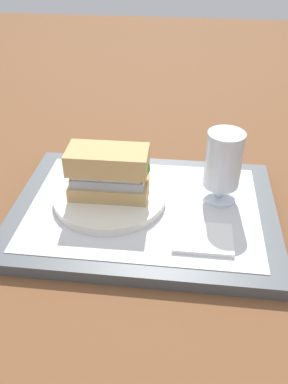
{
  "coord_description": "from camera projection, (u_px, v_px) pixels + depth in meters",
  "views": [
    {
      "loc": [
        0.06,
        -0.54,
        0.44
      ],
      "look_at": [
        0.0,
        0.0,
        0.05
      ],
      "focal_mm": 38.36,
      "sensor_mm": 36.0,
      "label": 1
    }
  ],
  "objects": [
    {
      "name": "ground_plane",
      "position": [
        144.0,
        216.0,
        0.7
      ],
      "size": [
        3.0,
        3.0,
        0.0
      ],
      "primitive_type": "plane",
      "color": "brown"
    },
    {
      "name": "tray",
      "position": [
        144.0,
        211.0,
        0.69
      ],
      "size": [
        0.44,
        0.32,
        0.02
      ],
      "primitive_type": "cube",
      "color": "#4C5156",
      "rests_on": "ground_plane"
    },
    {
      "name": "placemat",
      "position": [
        144.0,
        206.0,
        0.69
      ],
      "size": [
        0.38,
        0.27,
        0.0
      ],
      "primitive_type": "cube",
      "color": "silver",
      "rests_on": "tray"
    },
    {
      "name": "plate",
      "position": [
        110.0,
        197.0,
        0.7
      ],
      "size": [
        0.19,
        0.19,
        0.01
      ],
      "primitive_type": "cylinder",
      "color": "silver",
      "rests_on": "placemat"
    },
    {
      "name": "sandwich",
      "position": [
        110.0,
        172.0,
        0.67
      ],
      "size": [
        0.13,
        0.07,
        0.08
      ],
      "rotation": [
        0.0,
        0.0,
        0.02
      ],
      "color": "tan",
      "rests_on": "plate"
    },
    {
      "name": "beer_glass",
      "position": [
        223.0,
        165.0,
        0.67
      ],
      "size": [
        0.06,
        0.06,
        0.12
      ],
      "color": "silver",
      "rests_on": "placemat"
    },
    {
      "name": "napkin_folded",
      "position": [
        203.0,
        238.0,
        0.62
      ],
      "size": [
        0.09,
        0.07,
        0.01
      ],
      "primitive_type": "cube",
      "color": "white",
      "rests_on": "placemat"
    }
  ]
}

